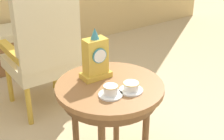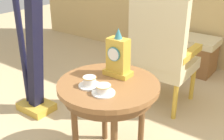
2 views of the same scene
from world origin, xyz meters
name	(u,v)px [view 1 (image 1 of 2)]	position (x,y,z in m)	size (l,w,h in m)	color
side_table	(110,96)	(-0.04, 0.04, 0.55)	(0.68, 0.68, 0.63)	brown
teacup_left	(111,91)	(-0.10, -0.07, 0.66)	(0.14, 0.14, 0.07)	white
teacup_right	(131,87)	(0.03, -0.09, 0.65)	(0.15, 0.15, 0.06)	white
mantel_clock	(96,58)	(-0.06, 0.18, 0.76)	(0.19, 0.11, 0.34)	gold
armchair	(43,47)	(-0.10, 0.93, 0.59)	(0.56, 0.54, 1.14)	beige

